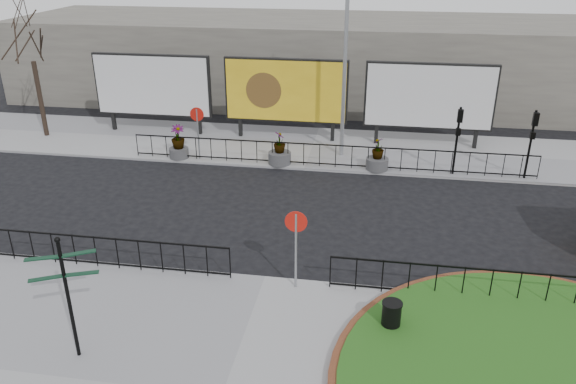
% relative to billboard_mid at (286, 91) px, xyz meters
% --- Properties ---
extents(ground, '(90.00, 90.00, 0.00)m').
position_rel_billboard_mid_xyz_m(ground, '(1.50, -12.97, -2.60)').
color(ground, black).
rests_on(ground, ground).
extents(pavement_far, '(44.00, 6.00, 0.12)m').
position_rel_billboard_mid_xyz_m(pavement_far, '(1.50, -0.97, -2.54)').
color(pavement_far, gray).
rests_on(pavement_far, ground).
extents(railing_near_left, '(10.00, 0.10, 1.10)m').
position_rel_billboard_mid_xyz_m(railing_near_left, '(-4.50, -13.27, -1.93)').
color(railing_near_left, black).
rests_on(railing_near_left, pavement_near).
extents(railing_near_right, '(9.00, 0.10, 1.10)m').
position_rel_billboard_mid_xyz_m(railing_near_right, '(8.00, -13.27, -1.93)').
color(railing_near_right, black).
rests_on(railing_near_right, pavement_near).
extents(railing_far, '(18.00, 0.10, 1.10)m').
position_rel_billboard_mid_xyz_m(railing_far, '(2.50, -3.67, -1.93)').
color(railing_far, black).
rests_on(railing_far, pavement_far).
extents(speed_sign_far, '(0.64, 0.07, 2.47)m').
position_rel_billboard_mid_xyz_m(speed_sign_far, '(-3.50, -3.57, -0.68)').
color(speed_sign_far, gray).
rests_on(speed_sign_far, pavement_far).
extents(speed_sign_near, '(0.64, 0.07, 2.47)m').
position_rel_billboard_mid_xyz_m(speed_sign_near, '(2.50, -13.37, -0.68)').
color(speed_sign_near, gray).
rests_on(speed_sign_near, pavement_near).
extents(billboard_left, '(6.20, 0.31, 4.10)m').
position_rel_billboard_mid_xyz_m(billboard_left, '(-7.00, 0.00, 0.00)').
color(billboard_left, black).
rests_on(billboard_left, pavement_far).
extents(billboard_mid, '(6.20, 0.31, 4.10)m').
position_rel_billboard_mid_xyz_m(billboard_mid, '(0.00, 0.00, 0.00)').
color(billboard_mid, black).
rests_on(billboard_mid, pavement_far).
extents(billboard_right, '(6.20, 0.31, 4.10)m').
position_rel_billboard_mid_xyz_m(billboard_right, '(7.00, 0.00, 0.00)').
color(billboard_right, black).
rests_on(billboard_right, pavement_far).
extents(lamp_post, '(0.74, 0.18, 9.23)m').
position_rel_billboard_mid_xyz_m(lamp_post, '(3.01, -1.97, 2.23)').
color(lamp_post, gray).
rests_on(lamp_post, pavement_far).
extents(signal_pole_a, '(0.22, 0.26, 3.00)m').
position_rel_billboard_mid_xyz_m(signal_pole_a, '(8.00, -3.63, -0.50)').
color(signal_pole_a, black).
rests_on(signal_pole_a, pavement_far).
extents(signal_pole_b, '(0.22, 0.26, 3.00)m').
position_rel_billboard_mid_xyz_m(signal_pole_b, '(11.00, -3.63, -0.50)').
color(signal_pole_b, black).
rests_on(signal_pole_b, pavement_far).
extents(tree_left, '(2.00, 2.00, 7.00)m').
position_rel_billboard_mid_xyz_m(tree_left, '(-12.50, -1.47, 1.02)').
color(tree_left, '#2D2119').
rests_on(tree_left, pavement_far).
extents(building_backdrop, '(40.00, 10.00, 5.00)m').
position_rel_billboard_mid_xyz_m(building_backdrop, '(1.50, 9.03, -0.10)').
color(building_backdrop, slate).
rests_on(building_backdrop, ground).
extents(fingerpost_sign, '(1.49, 0.85, 3.30)m').
position_rel_billboard_mid_xyz_m(fingerpost_sign, '(-2.35, -17.18, -0.48)').
color(fingerpost_sign, black).
rests_on(fingerpost_sign, pavement_near).
extents(litter_bin, '(0.53, 0.53, 0.88)m').
position_rel_billboard_mid_xyz_m(litter_bin, '(5.25, -15.02, -2.03)').
color(litter_bin, black).
rests_on(litter_bin, pavement_near).
extents(planter_a, '(0.90, 0.90, 1.57)m').
position_rel_billboard_mid_xyz_m(planter_a, '(-4.50, -3.57, -1.83)').
color(planter_a, '#4C4C4F').
rests_on(planter_a, pavement_far).
extents(planter_b, '(1.04, 1.04, 1.51)m').
position_rel_billboard_mid_xyz_m(planter_b, '(0.30, -3.57, -1.96)').
color(planter_b, '#4C4C4F').
rests_on(planter_b, pavement_far).
extents(planter_c, '(0.99, 0.99, 1.48)m').
position_rel_billboard_mid_xyz_m(planter_c, '(4.71, -3.57, -1.96)').
color(planter_c, '#4C4C4F').
rests_on(planter_c, pavement_far).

